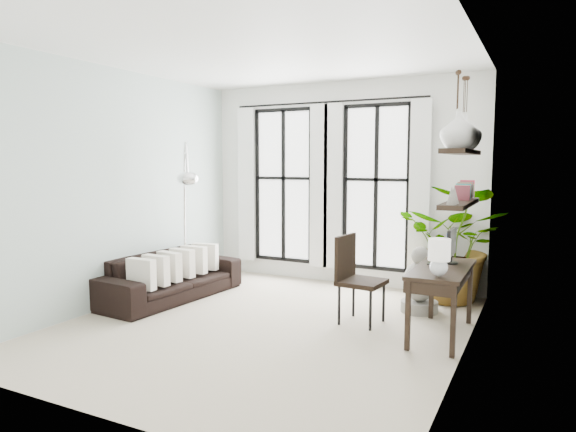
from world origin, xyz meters
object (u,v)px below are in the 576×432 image
Objects in this scene: plant at (457,244)px; desk_chair at (355,273)px; sofa at (171,276)px; buddha at (420,285)px; desk at (441,273)px; arc_lamp at (186,181)px.

desk_chair is (-0.95, -1.53, -0.21)m from plant.
sofa is at bearing -155.47° from plant.
sofa is 3.45m from buddha.
desk is 1.06m from buddha.
buddha is (3.33, 0.92, 0.04)m from sofa.
desk is at bearing -3.61° from arc_lamp.
plant is 1.65m from desk.
desk_chair is 0.48× the size of arc_lamp.
arc_lamp reaches higher than plant.
buddha is (3.22, 0.67, -1.31)m from arc_lamp.
desk_chair is 1.03m from buddha.
sofa is at bearing -179.67° from desk.
plant reaches higher than desk.
buddha is at bearing 114.89° from desk.
plant is 1.23× the size of desk.
desk is 0.60× the size of arc_lamp.
arc_lamp reaches higher than sofa.
arc_lamp is at bearing -158.24° from plant.
desk reaches higher than buddha.
desk_chair is at bearing -2.43° from arc_lamp.
desk is 1.05m from desk_chair.
plant is at bearing 66.17° from buddha.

